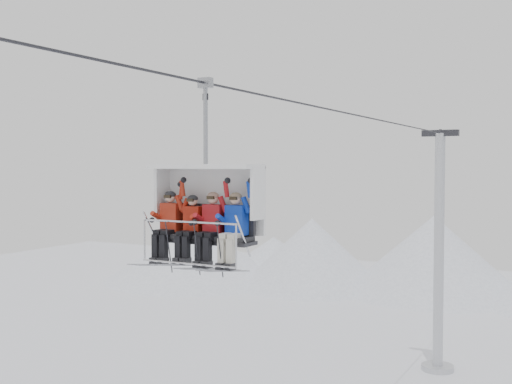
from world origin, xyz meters
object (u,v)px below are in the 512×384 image
at_px(skier_center_left, 191,226).
at_px(skier_far_left, 168,223).
at_px(chairlift_carrier, 209,202).
at_px(lift_tower_right, 439,268).
at_px(skier_far_right, 234,226).
at_px(skier_center_right, 211,225).

bearing_deg(skier_center_left, skier_far_left, 179.10).
bearing_deg(chairlift_carrier, skier_center_left, -131.35).
relative_size(lift_tower_right, skier_far_right, 7.94).
height_order(lift_tower_right, chairlift_carrier, lift_tower_right).
distance_m(skier_center_right, skier_far_right, 0.56).
relative_size(skier_far_left, skier_center_right, 1.00).
bearing_deg(skier_center_left, skier_far_right, 0.49).
bearing_deg(chairlift_carrier, skier_center_right, -50.72).
bearing_deg(lift_tower_right, skier_far_right, -88.11).
xyz_separation_m(skier_center_right, skier_far_right, (0.56, 0.00, 0.00)).
distance_m(lift_tower_right, skier_far_right, 24.96).
height_order(lift_tower_right, skier_center_left, lift_tower_right).
distance_m(chairlift_carrier, skier_center_left, 0.66).
distance_m(skier_far_left, skier_center_left, 0.60).
height_order(chairlift_carrier, skier_center_right, chairlift_carrier).
bearing_deg(skier_far_right, lift_tower_right, 91.89).
xyz_separation_m(skier_far_left, skier_far_right, (1.68, 0.00, 0.00)).
xyz_separation_m(lift_tower_right, skier_far_right, (0.81, -24.54, 4.45)).
distance_m(lift_tower_right, skier_far_left, 24.96).
height_order(skier_far_left, skier_center_right, same).
xyz_separation_m(lift_tower_right, skier_center_right, (0.25, -24.54, 4.45)).
distance_m(skier_center_left, skier_far_right, 1.09).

